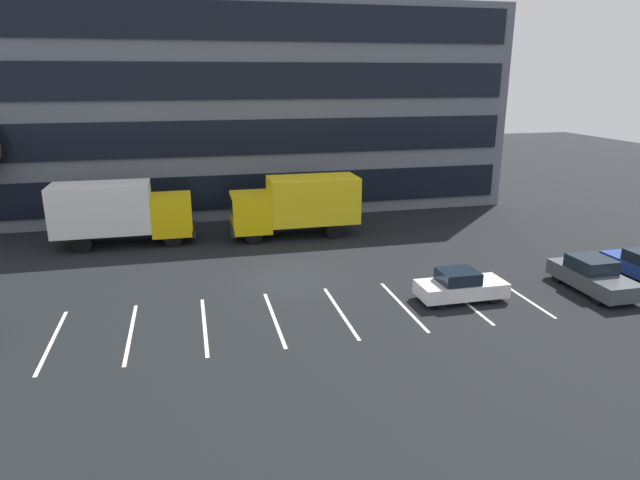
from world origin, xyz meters
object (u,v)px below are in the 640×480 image
Objects in this scene: sedan_charcoal at (592,276)px; sedan_white at (460,286)px; box_truck_yellow_all at (297,203)px; box_truck_yellow at (120,210)px.

sedan_charcoal is 6.40m from sedan_white.
box_truck_yellow_all is 2.02× the size of sedan_white.
sedan_white is (-6.39, 0.41, -0.08)m from sedan_charcoal.
sedan_white is at bearing 176.30° from sedan_charcoal.
box_truck_yellow reaches higher than sedan_white.
box_truck_yellow is 2.02× the size of sedan_white.
sedan_white is at bearing -67.01° from box_truck_yellow_all.
box_truck_yellow_all is at bearing 133.16° from sedan_charcoal.
box_truck_yellow is at bearing 141.22° from sedan_white.
sedan_white is (4.96, -11.69, -1.39)m from box_truck_yellow_all.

